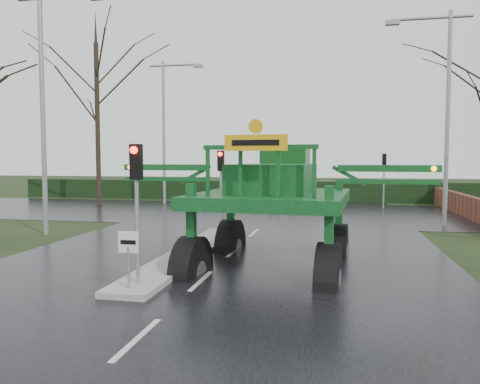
% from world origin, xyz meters
% --- Properties ---
extents(ground, '(140.00, 140.00, 0.00)m').
position_xyz_m(ground, '(0.00, 0.00, 0.00)').
color(ground, black).
rests_on(ground, ground).
extents(road_main, '(14.00, 80.00, 0.02)m').
position_xyz_m(road_main, '(0.00, 10.00, 0.00)').
color(road_main, black).
rests_on(road_main, ground).
extents(road_cross, '(80.00, 12.00, 0.02)m').
position_xyz_m(road_cross, '(0.00, 16.00, 0.01)').
color(road_cross, black).
rests_on(road_cross, ground).
extents(median_island, '(1.20, 10.00, 0.16)m').
position_xyz_m(median_island, '(-1.30, 3.00, 0.09)').
color(median_island, gray).
rests_on(median_island, ground).
extents(hedge_row, '(44.00, 0.90, 1.50)m').
position_xyz_m(hedge_row, '(0.00, 24.00, 0.75)').
color(hedge_row, black).
rests_on(hedge_row, ground).
extents(brick_wall, '(0.40, 20.00, 1.20)m').
position_xyz_m(brick_wall, '(10.50, 16.00, 0.60)').
color(brick_wall, '#592D1E').
rests_on(brick_wall, ground).
extents(keep_left_sign, '(0.50, 0.07, 1.35)m').
position_xyz_m(keep_left_sign, '(-1.30, -1.50, 1.06)').
color(keep_left_sign, gray).
rests_on(keep_left_sign, ground).
extents(traffic_signal_near, '(0.26, 0.33, 3.52)m').
position_xyz_m(traffic_signal_near, '(-1.30, -1.01, 2.59)').
color(traffic_signal_near, gray).
rests_on(traffic_signal_near, ground).
extents(traffic_signal_mid, '(0.26, 0.33, 3.52)m').
position_xyz_m(traffic_signal_mid, '(-1.30, 7.49, 2.59)').
color(traffic_signal_mid, gray).
rests_on(traffic_signal_mid, ground).
extents(traffic_signal_far, '(0.26, 0.33, 3.52)m').
position_xyz_m(traffic_signal_far, '(6.50, 20.01, 2.59)').
color(traffic_signal_far, gray).
rests_on(traffic_signal_far, ground).
extents(street_light_left_near, '(3.85, 0.30, 10.00)m').
position_xyz_m(street_light_left_near, '(-8.19, 6.00, 5.99)').
color(street_light_left_near, gray).
rests_on(street_light_left_near, ground).
extents(street_light_right, '(3.85, 0.30, 10.00)m').
position_xyz_m(street_light_right, '(8.19, 12.00, 5.99)').
color(street_light_right, gray).
rests_on(street_light_right, ground).
extents(street_light_left_far, '(3.85, 0.30, 10.00)m').
position_xyz_m(street_light_left_far, '(-8.19, 20.00, 5.99)').
color(street_light_left_far, gray).
rests_on(street_light_left_far, ground).
extents(tree_left_far, '(7.70, 7.70, 13.26)m').
position_xyz_m(tree_left_far, '(-12.50, 18.00, 7.15)').
color(tree_left_far, black).
rests_on(tree_left_far, ground).
extents(crop_sprayer, '(9.35, 6.13, 5.23)m').
position_xyz_m(crop_sprayer, '(-0.48, 1.03, 2.48)').
color(crop_sprayer, black).
rests_on(crop_sprayer, ground).
extents(white_sedan, '(4.47, 1.97, 1.43)m').
position_xyz_m(white_sedan, '(1.66, 17.21, 0.00)').
color(white_sedan, silver).
rests_on(white_sedan, ground).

